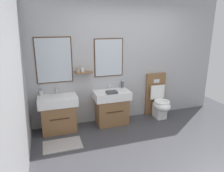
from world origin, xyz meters
TOP-DOWN VIEW (x-y plane):
  - ground_plane at (0.00, 0.00)m, footprint 5.62×4.69m
  - wall_back at (-0.02, 1.68)m, footprint 4.42×0.27m
  - wall_left at (-2.15, 0.00)m, footprint 0.12×3.49m
  - bath_mat at (-1.55, 0.84)m, footprint 0.68×0.44m
  - vanity_sink_left at (-1.55, 1.42)m, footprint 0.75×0.48m
  - tap_on_left_sink at (-1.55, 1.60)m, footprint 0.03×0.13m
  - vanity_sink_right at (-0.43, 1.42)m, footprint 0.75×0.48m
  - tap_on_right_sink at (-0.43, 1.60)m, footprint 0.03×0.13m
  - toilet at (0.71, 1.42)m, footprint 0.48×0.63m
  - toothbrush_cup at (-1.84, 1.58)m, footprint 0.07×0.07m
  - soap_dispenser at (-0.12, 1.59)m, footprint 0.06×0.06m
  - folded_hand_towel at (-0.47, 1.29)m, footprint 0.22×0.16m

SIDE VIEW (x-z plane):
  - ground_plane at x=0.00m, z-range -0.10..0.00m
  - bath_mat at x=-1.55m, z-range 0.00..0.01m
  - toilet at x=0.71m, z-range -0.12..0.88m
  - vanity_sink_left at x=-1.55m, z-range 0.02..0.75m
  - vanity_sink_right at x=-0.43m, z-range 0.02..0.75m
  - folded_hand_towel at x=-0.47m, z-range 0.73..0.77m
  - toothbrush_cup at x=-1.84m, z-range 0.68..0.89m
  - tap_on_left_sink at x=-1.55m, z-range 0.74..0.86m
  - tap_on_right_sink at x=-0.43m, z-range 0.74..0.86m
  - soap_dispenser at x=-0.12m, z-range 0.71..0.89m
  - wall_left at x=-2.15m, z-range 0.00..2.74m
  - wall_back at x=-0.02m, z-range 0.00..2.74m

